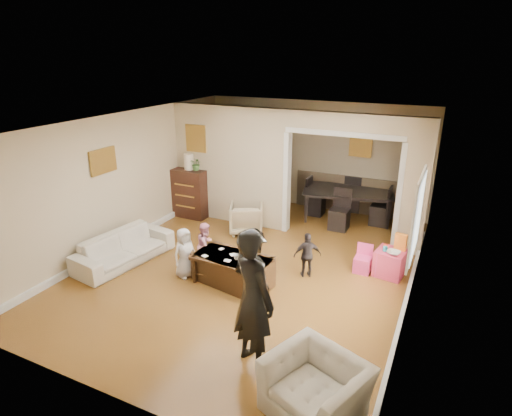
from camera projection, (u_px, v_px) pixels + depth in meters
The scene contains 27 objects.
floor at pixel (251, 265), 7.76m from camera, with size 7.00×7.00×0.00m, color #926025.
partition_left at pixel (231, 165), 9.38m from camera, with size 2.75×0.18×2.60m, color #C5B390.
partition_right at pixel (414, 188), 7.83m from camera, with size 0.55×0.18×2.60m, color #C5B390.
partition_header at pixel (345, 122), 7.99m from camera, with size 2.22×0.18×0.35m, color #C5B390.
window_pane at pixel (417, 218), 5.78m from camera, with size 0.03×0.95×1.10m, color white.
framed_art_partition at pixel (196, 138), 9.44m from camera, with size 0.45×0.03×0.55m, color brown.
framed_art_sofa_wall at pixel (103, 161), 7.72m from camera, with size 0.03×0.55×0.40m, color brown.
framed_art_alcove at pixel (361, 144), 9.63m from camera, with size 0.45×0.03×0.55m, color brown.
sofa at pixel (124, 248), 7.80m from camera, with size 1.87×0.73×0.55m, color silver.
armchair_back at pixel (247, 218), 9.08m from camera, with size 0.68×0.70×0.64m, color tan.
armchair_front at pixel (316, 388), 4.51m from camera, with size 0.99×0.86×0.64m, color silver.
dresser at pixel (191, 193), 9.88m from camera, with size 0.83×0.47×1.14m, color #32180F.
table_lamp at pixel (189, 162), 9.62m from camera, with size 0.22×0.22×0.36m, color #F2E2C5.
potted_plant at pixel (196, 164), 9.55m from camera, with size 0.27×0.23×0.30m, color #497634.
coffee_table at pixel (233, 270), 7.09m from camera, with size 1.30×0.65×0.49m, color #321D10.
coffee_cup at pixel (236, 257), 6.91m from camera, with size 0.09×0.09×0.09m, color white.
play_table at pixel (390, 263), 7.35m from camera, with size 0.48×0.48×0.46m, color #E93D68.
cereal_box at pixel (401, 242), 7.26m from camera, with size 0.20×0.07×0.30m, color yellow.
cyan_cup at pixel (385, 249), 7.26m from camera, with size 0.08×0.08×0.08m, color teal.
toy_block at pixel (386, 246), 7.41m from camera, with size 0.08×0.06×0.05m, color red.
play_bowl at pixel (394, 253), 7.14m from camera, with size 0.22×0.22×0.06m, color white.
dining_table at pixel (347, 205), 9.76m from camera, with size 2.00×1.11×0.70m, color black.
adult_person at pixel (253, 299), 5.03m from camera, with size 0.67×0.44×1.84m, color black.
child_kneel_a at pixel (185, 253), 7.23m from camera, with size 0.43×0.28×0.89m, color silver.
child_kneel_b at pixel (206, 245), 7.56m from camera, with size 0.41×0.32×0.85m, color pink.
child_toddler at pixel (307, 255), 7.24m from camera, with size 0.47×0.20×0.81m, color black.
craft_papers at pixel (231, 257), 7.01m from camera, with size 0.90×0.46×0.00m.
Camera 1 is at (3.05, -6.20, 3.69)m, focal length 29.73 mm.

